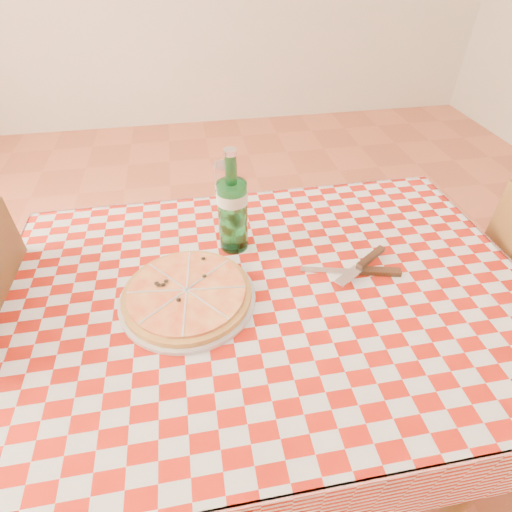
{
  "coord_description": "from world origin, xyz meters",
  "views": [
    {
      "loc": [
        -0.15,
        -0.67,
        1.45
      ],
      "look_at": [
        -0.02,
        0.06,
        0.82
      ],
      "focal_mm": 28.0,
      "sensor_mm": 36.0,
      "label": 1
    }
  ],
  "objects_px": {
    "dining_table": "(268,317)",
    "water_bottle": "(232,202)",
    "pizza_plate": "(187,294)",
    "wine_glass": "(226,192)"
  },
  "relations": [
    {
      "from": "water_bottle",
      "to": "wine_glass",
      "type": "relative_size",
      "value": 1.65
    },
    {
      "from": "pizza_plate",
      "to": "wine_glass",
      "type": "relative_size",
      "value": 1.86
    },
    {
      "from": "pizza_plate",
      "to": "water_bottle",
      "type": "height_order",
      "value": "water_bottle"
    },
    {
      "from": "wine_glass",
      "to": "pizza_plate",
      "type": "bearing_deg",
      "value": -112.49
    },
    {
      "from": "pizza_plate",
      "to": "wine_glass",
      "type": "bearing_deg",
      "value": 67.51
    },
    {
      "from": "dining_table",
      "to": "pizza_plate",
      "type": "relative_size",
      "value": 3.76
    },
    {
      "from": "dining_table",
      "to": "pizza_plate",
      "type": "height_order",
      "value": "pizza_plate"
    },
    {
      "from": "dining_table",
      "to": "water_bottle",
      "type": "height_order",
      "value": "water_bottle"
    },
    {
      "from": "pizza_plate",
      "to": "wine_glass",
      "type": "xyz_separation_m",
      "value": [
        0.13,
        0.33,
        0.07
      ]
    },
    {
      "from": "dining_table",
      "to": "water_bottle",
      "type": "distance_m",
      "value": 0.31
    }
  ]
}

